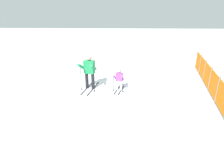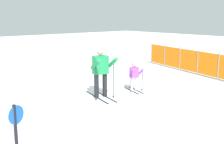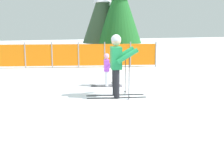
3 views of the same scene
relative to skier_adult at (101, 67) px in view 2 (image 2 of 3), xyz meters
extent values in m
plane|color=white|center=(-0.05, -0.18, -1.04)|extent=(60.00, 60.00, 0.00)
cube|color=black|center=(0.00, 0.16, -1.03)|extent=(1.61, 0.38, 0.02)
cube|color=black|center=(-0.06, -0.15, -1.03)|extent=(1.61, 0.38, 0.02)
cylinder|color=black|center=(0.00, 0.16, -0.63)|extent=(0.16, 0.16, 0.78)
cylinder|color=black|center=(-0.06, -0.15, -0.63)|extent=(0.16, 0.16, 0.78)
cube|color=#1E8C4C|center=(-0.03, 0.01, 0.06)|extent=(0.37, 0.53, 0.60)
cylinder|color=#1E8C4C|center=(0.29, 0.25, 0.14)|extent=(0.61, 0.24, 0.42)
cylinder|color=#1E8C4C|center=(0.17, -0.34, 0.14)|extent=(0.61, 0.24, 0.42)
sphere|color=#D8AD8C|center=(-0.03, 0.01, 0.51)|extent=(0.26, 0.26, 0.26)
sphere|color=silver|center=(-0.03, 0.01, 0.56)|extent=(0.27, 0.27, 0.27)
cylinder|color=black|center=(0.34, 0.26, -0.44)|extent=(0.02, 0.02, 1.21)
cylinder|color=black|center=(0.34, 0.26, -0.98)|extent=(0.07, 0.07, 0.01)
cylinder|color=black|center=(0.21, -0.37, -0.44)|extent=(0.02, 0.02, 1.21)
cylinder|color=black|center=(0.21, -0.37, -0.98)|extent=(0.07, 0.07, 0.01)
cube|color=black|center=(0.16, 1.51, -1.03)|extent=(0.99, 0.32, 0.02)
cube|color=black|center=(0.11, 1.32, -1.03)|extent=(0.99, 0.32, 0.02)
cylinder|color=silver|center=(0.16, 1.51, -0.78)|extent=(0.10, 0.10, 0.48)
cylinder|color=silver|center=(0.11, 1.32, -0.78)|extent=(0.10, 0.10, 0.48)
cube|color=#B24CD8|center=(0.14, 1.41, -0.35)|extent=(0.24, 0.33, 0.37)
cylinder|color=#B24CD8|center=(0.33, 1.55, -0.33)|extent=(0.35, 0.16, 0.30)
cylinder|color=#B24CD8|center=(0.23, 1.20, -0.33)|extent=(0.35, 0.16, 0.30)
sphere|color=#D8AD8C|center=(0.14, 1.41, -0.07)|extent=(0.16, 0.16, 0.16)
sphere|color=pink|center=(0.14, 1.41, -0.04)|extent=(0.17, 0.17, 0.17)
cylinder|color=black|center=(0.38, 1.58, -0.67)|extent=(0.02, 0.02, 0.74)
cylinder|color=black|center=(0.38, 1.58, -0.98)|extent=(0.07, 0.07, 0.01)
cylinder|color=black|center=(0.26, 1.14, -0.67)|extent=(0.02, 0.02, 0.74)
cylinder|color=black|center=(0.26, 1.14, -0.98)|extent=(0.07, 0.07, 0.01)
cylinder|color=gray|center=(-3.47, 6.47, -0.44)|extent=(0.06, 0.06, 1.19)
cylinder|color=gray|center=(-2.29, 6.18, -0.44)|extent=(0.06, 0.06, 1.19)
cylinder|color=gray|center=(-1.11, 5.89, -0.44)|extent=(0.06, 0.06, 1.19)
cylinder|color=gray|center=(0.07, 5.61, -0.44)|extent=(0.06, 0.06, 1.19)
cylinder|color=gray|center=(1.25, 5.32, -0.44)|extent=(0.06, 0.06, 1.19)
cube|color=orange|center=(-2.88, 6.33, -0.44)|extent=(1.19, 0.32, 1.00)
cube|color=orange|center=(-1.70, 6.04, -0.44)|extent=(1.19, 0.32, 1.00)
cube|color=orange|center=(-0.52, 5.75, -0.44)|extent=(1.19, 0.32, 1.00)
cube|color=orange|center=(0.66, 5.46, -0.44)|extent=(1.19, 0.32, 1.00)
cylinder|color=blue|center=(3.32, -4.19, 0.25)|extent=(0.13, 0.27, 0.28)
camera|label=1|loc=(7.70, 1.34, 2.55)|focal=28.00mm
camera|label=2|loc=(7.09, -5.64, 1.65)|focal=45.00mm
camera|label=3|loc=(-2.52, -7.19, 0.96)|focal=45.00mm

